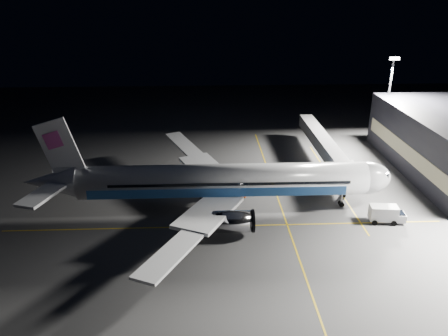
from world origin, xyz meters
The scene contains 12 objects.
ground centered at (0.00, 0.00, 0.00)m, with size 200.00×200.00×0.00m, color #4C4C4F.
guide_line_main centered at (10.00, 0.00, 0.01)m, with size 0.25×80.00×0.01m, color gold.
guide_line_cross centered at (0.00, -6.00, 0.01)m, with size 70.00×0.25×0.01m, color gold.
guide_line_side centered at (22.00, 10.00, 0.01)m, with size 0.25×40.00×0.01m, color gold.
airliner centered at (-1.08, 0.00, 5.16)m, with size 61.48×54.22×16.64m.
jet_bridge centered at (22.00, 18.06, 4.58)m, with size 3.60×34.40×6.30m.
floodlight_mast_north centered at (40.00, 31.99, 12.37)m, with size 2.40×0.68×20.70m.
service_truck centered at (26.10, -5.85, 1.54)m, with size 5.82×2.93×2.87m.
baggage_tug centered at (1.22, 14.35, 0.80)m, with size 2.83×2.51×1.73m.
safety_cone_a centered at (3.43, 4.00, 0.34)m, with size 0.46×0.46×0.69m, color #F15B0A.
safety_cone_b centered at (6.00, 6.74, 0.32)m, with size 0.42×0.42×0.63m, color #F15B0A.
safety_cone_c centered at (4.08, 4.00, 0.30)m, with size 0.39×0.39×0.59m, color #F15B0A.
Camera 1 is at (-2.84, -66.58, 35.52)m, focal length 35.00 mm.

